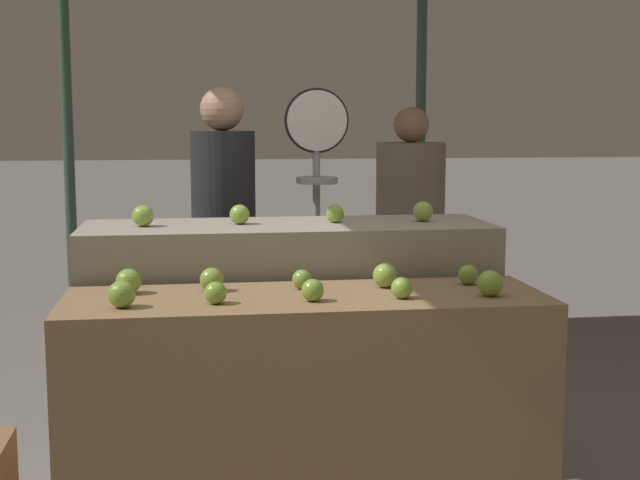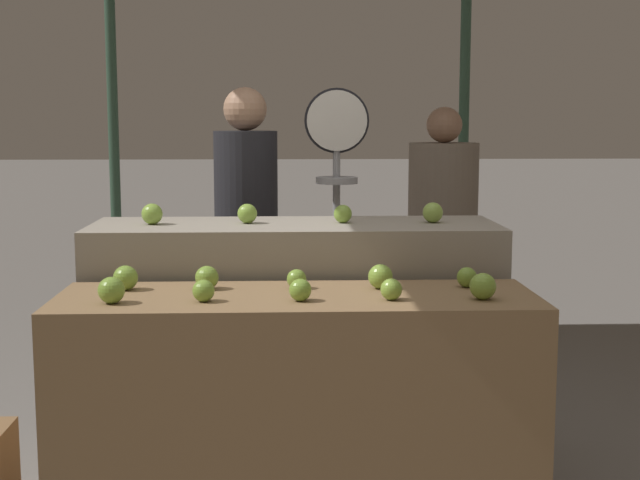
# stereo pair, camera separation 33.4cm
# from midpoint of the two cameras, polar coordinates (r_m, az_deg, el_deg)

# --- Properties ---
(display_counter_front) EXTENTS (1.66, 0.55, 0.87)m
(display_counter_front) POSITION_cam_midpoint_polar(r_m,az_deg,el_deg) (3.18, -3.95, -11.30)
(display_counter_front) COLOR olive
(display_counter_front) RESTS_ON ground_plane
(display_counter_back) EXTENTS (1.66, 0.55, 1.05)m
(display_counter_back) POSITION_cam_midpoint_polar(r_m,az_deg,el_deg) (3.72, -4.65, -7.01)
(display_counter_back) COLOR gray
(display_counter_back) RESTS_ON ground_plane
(apple_front_0) EXTENTS (0.09, 0.09, 0.09)m
(apple_front_0) POSITION_cam_midpoint_polar(r_m,az_deg,el_deg) (2.96, -15.77, -3.39)
(apple_front_0) COLOR #7AA338
(apple_front_0) RESTS_ON display_counter_front
(apple_front_1) EXTENTS (0.07, 0.07, 0.07)m
(apple_front_1) POSITION_cam_midpoint_polar(r_m,az_deg,el_deg) (2.95, -9.95, -3.38)
(apple_front_1) COLOR #7AA338
(apple_front_1) RESTS_ON display_counter_front
(apple_front_2) EXTENTS (0.08, 0.08, 0.08)m
(apple_front_2) POSITION_cam_midpoint_polar(r_m,az_deg,el_deg) (2.95, -3.72, -3.26)
(apple_front_2) COLOR #7AA338
(apple_front_2) RESTS_ON display_counter_front
(apple_front_3) EXTENTS (0.07, 0.07, 0.07)m
(apple_front_3) POSITION_cam_midpoint_polar(r_m,az_deg,el_deg) (3.00, 2.10, -3.11)
(apple_front_3) COLOR #84AD3D
(apple_front_3) RESTS_ON display_counter_front
(apple_front_4) EXTENTS (0.09, 0.09, 0.09)m
(apple_front_4) POSITION_cam_midpoint_polar(r_m,az_deg,el_deg) (3.06, 7.80, -2.78)
(apple_front_4) COLOR #84AD3D
(apple_front_4) RESTS_ON display_counter_front
(apple_front_5) EXTENTS (0.09, 0.09, 0.09)m
(apple_front_5) POSITION_cam_midpoint_polar(r_m,az_deg,el_deg) (3.18, -15.13, -2.60)
(apple_front_5) COLOR #7AA338
(apple_front_5) RESTS_ON display_counter_front
(apple_front_6) EXTENTS (0.08, 0.08, 0.08)m
(apple_front_6) POSITION_cam_midpoint_polar(r_m,az_deg,el_deg) (3.16, -9.96, -2.54)
(apple_front_6) COLOR #7AA338
(apple_front_6) RESTS_ON display_counter_front
(apple_front_7) EXTENTS (0.07, 0.07, 0.07)m
(apple_front_7) POSITION_cam_midpoint_polar(r_m,az_deg,el_deg) (3.17, -4.12, -2.55)
(apple_front_7) COLOR #7AA338
(apple_front_7) RESTS_ON display_counter_front
(apple_front_8) EXTENTS (0.09, 0.09, 0.09)m
(apple_front_8) POSITION_cam_midpoint_polar(r_m,az_deg,el_deg) (3.19, 1.20, -2.31)
(apple_front_8) COLOR #84AD3D
(apple_front_8) RESTS_ON display_counter_front
(apple_front_9) EXTENTS (0.07, 0.07, 0.07)m
(apple_front_9) POSITION_cam_midpoint_polar(r_m,az_deg,el_deg) (3.27, 6.60, -2.24)
(apple_front_9) COLOR #7AA338
(apple_front_9) RESTS_ON display_counter_front
(apple_back_0) EXTENTS (0.09, 0.09, 0.09)m
(apple_back_0) POSITION_cam_midpoint_polar(r_m,az_deg,el_deg) (3.62, -13.88, 1.50)
(apple_back_0) COLOR #84AD3D
(apple_back_0) RESTS_ON display_counter_back
(apple_back_1) EXTENTS (0.08, 0.08, 0.08)m
(apple_back_1) POSITION_cam_midpoint_polar(r_m,az_deg,el_deg) (3.63, -7.81, 1.62)
(apple_back_1) COLOR #84AD3D
(apple_back_1) RESTS_ON display_counter_back
(apple_back_2) EXTENTS (0.07, 0.07, 0.07)m
(apple_back_2) POSITION_cam_midpoint_polar(r_m,az_deg,el_deg) (3.65, -1.66, 1.68)
(apple_back_2) COLOR #84AD3D
(apple_back_2) RESTS_ON display_counter_back
(apple_back_3) EXTENTS (0.08, 0.08, 0.08)m
(apple_back_3) POSITION_cam_midpoint_polar(r_m,az_deg,el_deg) (3.70, 4.06, 1.82)
(apple_back_3) COLOR #8EB247
(apple_back_3) RESTS_ON display_counter_back
(produce_scale) EXTENTS (0.31, 0.20, 1.62)m
(produce_scale) POSITION_cam_midpoint_polar(r_m,az_deg,el_deg) (4.26, -2.46, 3.98)
(produce_scale) COLOR #99999E
(produce_scale) RESTS_ON ground_plane
(person_vendor_at_scale) EXTENTS (0.43, 0.43, 1.63)m
(person_vendor_at_scale) POSITION_cam_midpoint_polar(r_m,az_deg,el_deg) (4.43, -8.33, 0.90)
(person_vendor_at_scale) COLOR #2D2D38
(person_vendor_at_scale) RESTS_ON ground_plane
(person_customer_left) EXTENTS (0.42, 0.42, 1.54)m
(person_customer_left) POSITION_cam_midpoint_polar(r_m,az_deg,el_deg) (5.16, 3.95, 1.09)
(person_customer_left) COLOR #2D2D38
(person_customer_left) RESTS_ON ground_plane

